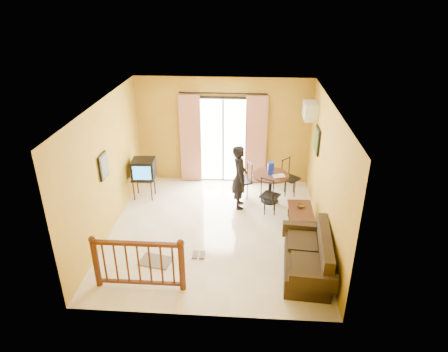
# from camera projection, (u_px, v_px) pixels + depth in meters

# --- Properties ---
(ground) EXTENTS (5.00, 5.00, 0.00)m
(ground) POSITION_uv_depth(u_px,v_px,m) (215.00, 230.00, 8.70)
(ground) COLOR beige
(ground) RESTS_ON ground
(room_shell) EXTENTS (5.00, 5.00, 5.00)m
(room_shell) POSITION_uv_depth(u_px,v_px,m) (214.00, 158.00, 7.97)
(room_shell) COLOR white
(room_shell) RESTS_ON ground
(balcony_door) EXTENTS (2.25, 0.14, 2.46)m
(balcony_door) POSITION_uv_depth(u_px,v_px,m) (223.00, 140.00, 10.38)
(balcony_door) COLOR black
(balcony_door) RESTS_ON ground
(tv_table) EXTENTS (0.53, 0.44, 0.53)m
(tv_table) POSITION_uv_depth(u_px,v_px,m) (144.00, 180.00, 9.87)
(tv_table) COLOR black
(tv_table) RESTS_ON ground
(television) EXTENTS (0.57, 0.53, 0.49)m
(television) POSITION_uv_depth(u_px,v_px,m) (144.00, 169.00, 9.73)
(television) COLOR black
(television) RESTS_ON tv_table
(picture_left) EXTENTS (0.05, 0.42, 0.52)m
(picture_left) POSITION_uv_depth(u_px,v_px,m) (104.00, 166.00, 7.99)
(picture_left) COLOR black
(picture_left) RESTS_ON room_shell
(dining_table) EXTENTS (0.88, 0.88, 0.73)m
(dining_table) POSITION_uv_depth(u_px,v_px,m) (270.00, 180.00, 9.62)
(dining_table) COLOR black
(dining_table) RESTS_ON ground
(water_jug) EXTENTS (0.16, 0.16, 0.30)m
(water_jug) POSITION_uv_depth(u_px,v_px,m) (271.00, 168.00, 9.50)
(water_jug) COLOR #1224AB
(water_jug) RESTS_ON dining_table
(serving_tray) EXTENTS (0.32, 0.25, 0.02)m
(serving_tray) POSITION_uv_depth(u_px,v_px,m) (279.00, 176.00, 9.45)
(serving_tray) COLOR beige
(serving_tray) RESTS_ON dining_table
(dining_chairs) EXTENTS (1.73, 1.50, 0.95)m
(dining_chairs) POSITION_uv_depth(u_px,v_px,m) (267.00, 201.00, 9.86)
(dining_chairs) COLOR black
(dining_chairs) RESTS_ON ground
(air_conditioner) EXTENTS (0.31, 0.60, 0.40)m
(air_conditioner) POSITION_uv_depth(u_px,v_px,m) (310.00, 111.00, 9.40)
(air_conditioner) COLOR white
(air_conditioner) RESTS_ON room_shell
(botanical_print) EXTENTS (0.05, 0.50, 0.60)m
(botanical_print) POSITION_uv_depth(u_px,v_px,m) (317.00, 140.00, 9.02)
(botanical_print) COLOR black
(botanical_print) RESTS_ON room_shell
(coffee_table) EXTENTS (0.52, 0.93, 0.41)m
(coffee_table) POSITION_uv_depth(u_px,v_px,m) (300.00, 215.00, 8.72)
(coffee_table) COLOR black
(coffee_table) RESTS_ON ground
(bowl) EXTENTS (0.22, 0.22, 0.05)m
(bowl) POSITION_uv_depth(u_px,v_px,m) (300.00, 206.00, 8.76)
(bowl) COLOR #51341B
(bowl) RESTS_ON coffee_table
(sofa) EXTENTS (0.91, 1.77, 0.82)m
(sofa) POSITION_uv_depth(u_px,v_px,m) (310.00, 259.00, 7.29)
(sofa) COLOR #2E2212
(sofa) RESTS_ON ground
(standing_person) EXTENTS (0.42, 0.60, 1.56)m
(standing_person) POSITION_uv_depth(u_px,v_px,m) (240.00, 177.00, 9.31)
(standing_person) COLOR black
(standing_person) RESTS_ON ground
(stair_balustrade) EXTENTS (1.63, 0.13, 1.04)m
(stair_balustrade) POSITION_uv_depth(u_px,v_px,m) (138.00, 261.00, 6.82)
(stair_balustrade) COLOR #471E0F
(stair_balustrade) RESTS_ON ground
(doormat) EXTENTS (0.67, 0.51, 0.02)m
(doormat) POSITION_uv_depth(u_px,v_px,m) (156.00, 261.00, 7.70)
(doormat) COLOR #615B4E
(doormat) RESTS_ON ground
(sandals) EXTENTS (0.24, 0.25, 0.03)m
(sandals) POSITION_uv_depth(u_px,v_px,m) (199.00, 255.00, 7.87)
(sandals) COLOR #51341B
(sandals) RESTS_ON ground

